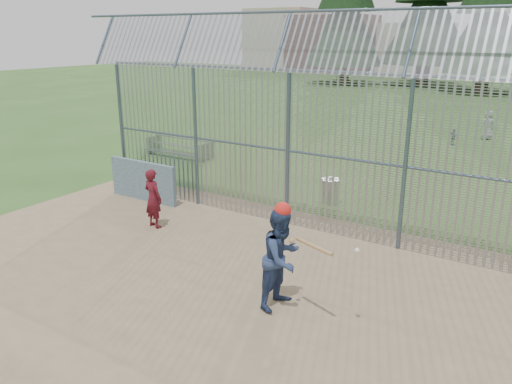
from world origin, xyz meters
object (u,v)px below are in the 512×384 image
Objects in this scene: onlooker at (153,198)px; bleacher at (179,146)px; dugout_wall at (143,181)px; batter at (282,258)px; trash_can at (330,191)px.

onlooker is 7.93m from bleacher.
onlooker is at bearing -53.84° from bleacher.
dugout_wall is 7.25m from batter.
batter is at bearing -25.22° from dugout_wall.
batter reaches higher than bleacher.
batter is at bearing -40.45° from bleacher.
onlooker is (1.81, -1.45, 0.18)m from dugout_wall.
batter is 0.63× the size of bleacher.
onlooker is (-4.74, 1.63, -0.16)m from batter.
onlooker reaches higher than trash_can.
bleacher is at bearing -46.08° from onlooker.
onlooker is at bearing -125.69° from trash_can.
dugout_wall is at bearing -150.11° from trash_can.
trash_can is (3.05, 4.25, -0.42)m from onlooker.
dugout_wall is at bearing -30.98° from onlooker.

